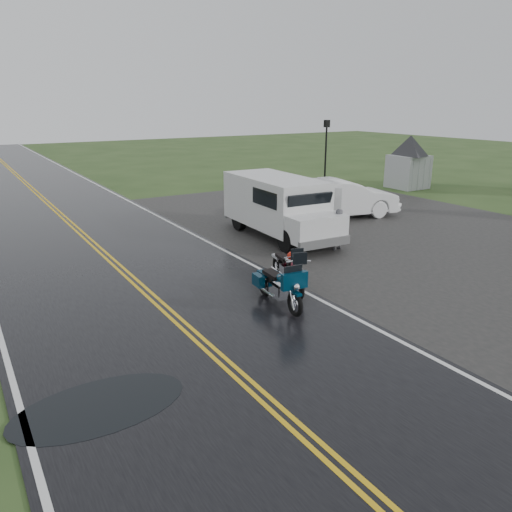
% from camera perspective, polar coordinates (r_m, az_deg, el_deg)
% --- Properties ---
extents(ground, '(120.00, 120.00, 0.00)m').
position_cam_1_polar(ground, '(11.55, -6.73, -9.46)').
color(ground, '#2D471E').
rests_on(ground, ground).
extents(road, '(8.00, 100.00, 0.04)m').
position_cam_1_polar(road, '(20.53, -18.71, 1.82)').
color(road, black).
rests_on(road, ground).
extents(parking_pad, '(14.00, 24.00, 0.03)m').
position_cam_1_polar(parking_pad, '(21.60, 14.52, 2.92)').
color(parking_pad, black).
rests_on(parking_pad, ground).
extents(visitor_center, '(16.00, 10.00, 4.80)m').
position_cam_1_polar(visitor_center, '(32.46, 17.19, 11.65)').
color(visitor_center, '#A8AAAD').
rests_on(visitor_center, ground).
extents(motorcycle_red, '(1.52, 2.26, 1.26)m').
position_cam_1_polar(motorcycle_red, '(13.38, 5.09, -2.64)').
color(motorcycle_red, '#540915').
rests_on(motorcycle_red, ground).
extents(motorcycle_teal, '(1.00, 2.26, 1.30)m').
position_cam_1_polar(motorcycle_teal, '(12.30, 4.50, -4.36)').
color(motorcycle_teal, '#05283D').
rests_on(motorcycle_teal, ground).
extents(motorcycle_silver, '(1.17, 2.18, 1.22)m').
position_cam_1_polar(motorcycle_silver, '(13.89, 4.83, -1.96)').
color(motorcycle_silver, '#B7B8BF').
rests_on(motorcycle_silver, ground).
extents(van_white, '(2.58, 6.21, 2.40)m').
position_cam_1_polar(van_white, '(17.47, 3.58, 4.11)').
color(van_white, silver).
rests_on(van_white, ground).
extents(person_at_van, '(0.60, 0.45, 1.49)m').
position_cam_1_polar(person_at_van, '(18.13, 9.27, 2.93)').
color(person_at_van, '#4E4E53').
rests_on(person_at_van, ground).
extents(sedan_white, '(5.58, 2.93, 1.75)m').
position_cam_1_polar(sedan_white, '(23.38, 9.70, 6.46)').
color(sedan_white, white).
rests_on(sedan_white, ground).
extents(lamp_post_far_right, '(0.36, 0.36, 4.22)m').
position_cam_1_polar(lamp_post_far_right, '(29.23, 7.95, 11.12)').
color(lamp_post_far_right, black).
rests_on(lamp_post_far_right, ground).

